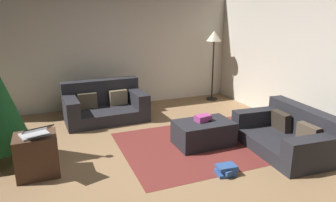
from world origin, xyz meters
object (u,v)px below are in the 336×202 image
Objects in this scene: ottoman at (203,133)px; tv_remote at (208,120)px; couch_right at (290,135)px; side_table at (37,155)px; laptop at (36,133)px; book_stack at (227,170)px; couch_left at (104,105)px; corner_lamp at (214,41)px; gift_box at (203,118)px.

tv_remote reaches higher than ottoman.
ottoman is at bearing 63.81° from couch_right.
couch_right is 2.89× the size of side_table.
laptop is at bearing 85.20° from couch_right.
tv_remote is 1.09m from book_stack.
corner_lamp reaches higher than couch_left.
tv_remote reaches higher than book_stack.
laptop is (-1.21, -1.98, 0.33)m from couch_left.
side_table is (-2.47, -0.08, -0.16)m from gift_box.
couch_right reaches higher than side_table.
laptop is 1.74× the size of book_stack.
corner_lamp is (1.48, 2.31, 1.22)m from ottoman.
ottoman is at bearing 0.89° from side_table.
couch_left reaches higher than side_table.
ottoman is 3.72× the size of gift_box.
couch_right is 5.43× the size of book_stack.
couch_left is 3.48m from couch_right.
tv_remote is at bearing 60.88° from couch_right.
laptop is (-2.45, -0.14, 0.18)m from gift_box.
gift_box is at bearing 79.67° from book_stack.
couch_left is 1.74× the size of ottoman.
corner_lamp is at bearing 56.86° from gift_box.
book_stack is at bearing 108.08° from couch_left.
corner_lamp reaches higher than couch_right.
tv_remote is at bearing 2.96° from laptop.
tv_remote is (0.08, 0.03, 0.20)m from ottoman.
corner_lamp reaches higher than ottoman.
side_table is at bearing 54.96° from couch_left.
couch_left is at bearing 58.44° from laptop.
laptop is (-2.53, -0.13, 0.21)m from tv_remote.
tv_remote is at bearing -121.55° from corner_lamp.
side_table is at bearing 107.18° from laptop.
side_table is 1.08× the size of laptop.
tv_remote is at bearing 1.43° from side_table.
book_stack is at bearing 107.25° from couch_right.
tv_remote is at bearing 75.21° from book_stack.
couch_right is 1.33m from ottoman.
ottoman is at bearing -96.35° from gift_box.
side_table reaches higher than gift_box.
corner_lamp is at bearing 46.75° from tv_remote.
ottoman is 1.77× the size of laptop.
corner_lamp is (1.48, 2.27, 0.98)m from gift_box.
corner_lamp is (1.40, 2.28, 1.01)m from tv_remote.
book_stack is (-1.33, -0.31, -0.18)m from couch_right.
couch_left is at bearing 47.20° from couch_right.
laptop is at bearing 158.93° from book_stack.
ottoman is at bearing 79.51° from book_stack.
ottoman is 2.48m from laptop.
gift_box reaches higher than tv_remote.
gift_box reaches higher than book_stack.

